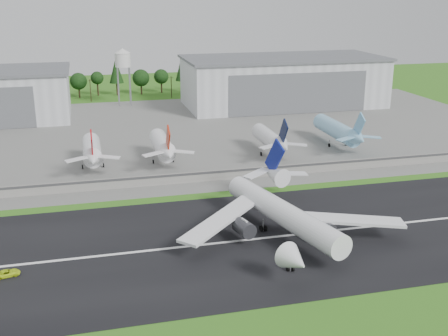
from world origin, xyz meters
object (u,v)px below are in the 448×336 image
object	(u,v)px
ground_vehicle	(7,273)
main_airliner	(283,219)
parked_jet_red_a	(92,151)
parked_jet_navy	(272,140)
parked_jet_red_b	(163,147)
parked_jet_skyblue	(340,131)

from	to	relation	value
ground_vehicle	main_airliner	bearing A→B (deg)	-99.55
parked_jet_red_a	parked_jet_navy	xyz separation A→B (m)	(63.42, -0.01, -0.10)
main_airliner	ground_vehicle	world-z (taller)	main_airliner
ground_vehicle	parked_jet_red_b	xyz separation A→B (m)	(43.84, 71.50, 5.55)
main_airliner	parked_jet_skyblue	size ratio (longest dim) A/B	1.57
main_airliner	parked_jet_navy	xyz separation A→B (m)	(19.97, 66.99, 1.34)
parked_jet_red_b	parked_jet_skyblue	xyz separation A→B (m)	(68.56, 5.02, 0.08)
ground_vehicle	parked_jet_red_a	xyz separation A→B (m)	(19.83, 71.49, 5.51)
main_airliner	parked_jet_navy	world-z (taller)	main_airliner
main_airliner	parked_jet_red_a	size ratio (longest dim) A/B	1.87
main_airliner	parked_jet_red_a	xyz separation A→B (m)	(-43.44, 67.01, 1.45)
parked_jet_red_a	parked_jet_navy	distance (m)	63.42
parked_jet_skyblue	ground_vehicle	bearing A→B (deg)	-145.76
parked_jet_red_b	parked_jet_skyblue	bearing A→B (deg)	4.19
main_airliner	parked_jet_skyblue	distance (m)	87.20
parked_jet_navy	parked_jet_skyblue	xyz separation A→B (m)	(29.15, 5.04, 0.22)
parked_jet_navy	parked_jet_skyblue	size ratio (longest dim) A/B	0.84
main_airliner	parked_jet_red_b	xyz separation A→B (m)	(-19.44, 67.01, 1.48)
ground_vehicle	parked_jet_red_b	distance (m)	84.05
main_airliner	parked_jet_red_a	world-z (taller)	main_airliner
parked_jet_red_b	parked_jet_red_a	bearing A→B (deg)	-179.99
ground_vehicle	parked_jet_skyblue	size ratio (longest dim) A/B	0.14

